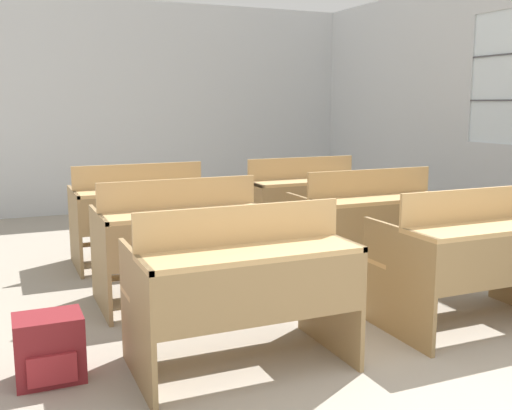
% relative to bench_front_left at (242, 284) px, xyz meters
% --- Properties ---
extents(wall_back, '(5.95, 0.06, 2.82)m').
position_rel_bench_front_left_xyz_m(wall_back, '(0.72, 5.29, 0.93)').
color(wall_back, silver).
rests_on(wall_back, ground_plane).
extents(wall_right_with_window, '(0.06, 6.84, 2.82)m').
position_rel_bench_front_left_xyz_m(wall_right_with_window, '(3.66, 1.86, 0.90)').
color(wall_right_with_window, silver).
rests_on(wall_right_with_window, ground_plane).
extents(bench_front_left, '(1.18, 0.74, 0.92)m').
position_rel_bench_front_left_xyz_m(bench_front_left, '(0.00, 0.00, 0.00)').
color(bench_front_left, olive).
rests_on(bench_front_left, ground_plane).
extents(bench_front_right, '(1.18, 0.74, 0.92)m').
position_rel_bench_front_left_xyz_m(bench_front_right, '(1.64, -0.00, 0.00)').
color(bench_front_right, olive).
rests_on(bench_front_right, ground_plane).
extents(bench_second_left, '(1.18, 0.74, 0.92)m').
position_rel_bench_front_left_xyz_m(bench_second_left, '(0.01, 1.23, 0.00)').
color(bench_second_left, '#97794F').
rests_on(bench_second_left, ground_plane).
extents(bench_second_right, '(1.18, 0.74, 0.92)m').
position_rel_bench_front_left_xyz_m(bench_second_right, '(1.66, 1.21, 0.00)').
color(bench_second_right, olive).
rests_on(bench_second_right, ground_plane).
extents(bench_third_left, '(1.18, 0.74, 0.92)m').
position_rel_bench_front_left_xyz_m(bench_third_left, '(-0.02, 2.44, 0.00)').
color(bench_third_left, '#97794E').
rests_on(bench_third_left, ground_plane).
extents(bench_third_right, '(1.18, 0.74, 0.92)m').
position_rel_bench_front_left_xyz_m(bench_third_right, '(1.65, 2.44, 0.00)').
color(bench_third_right, '#97784E').
rests_on(bench_third_right, ground_plane).
extents(schoolbag, '(0.35, 0.29, 0.36)m').
position_rel_bench_front_left_xyz_m(schoolbag, '(-1.00, 0.27, -0.31)').
color(schoolbag, maroon).
rests_on(schoolbag, ground_plane).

